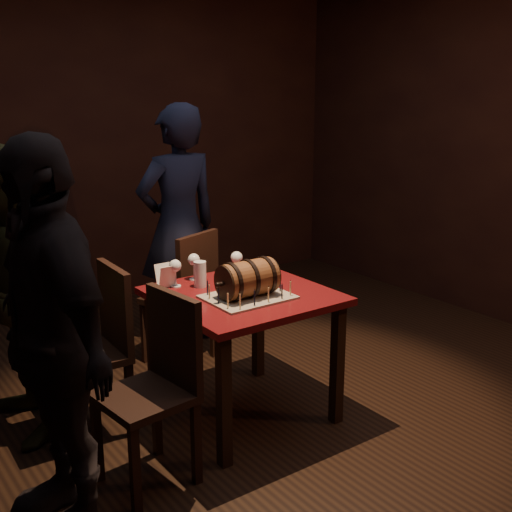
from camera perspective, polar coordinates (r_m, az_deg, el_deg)
name	(u,v)px	position (r m, az deg, el deg)	size (l,w,h in m)	color
room_shell	(265,176)	(3.46, 0.77, 7.09)	(5.04, 5.04, 2.80)	black
pub_table	(243,311)	(3.63, -1.15, -4.91)	(0.90, 0.90, 0.75)	#4A0C10
cake_board	(248,297)	(3.50, -0.73, -3.67)	(0.45, 0.35, 0.01)	gray
barrel_cake	(248,279)	(3.47, -0.75, -2.03)	(0.36, 0.21, 0.21)	brown
birthday_candles	(248,289)	(3.49, -0.73, -2.94)	(0.40, 0.30, 0.09)	#F1D490
wine_glass_left	(175,267)	(3.69, -7.20, -0.98)	(0.07, 0.07, 0.16)	silver
wine_glass_mid	(194,261)	(3.81, -5.55, -0.43)	(0.07, 0.07, 0.16)	silver
wine_glass_right	(237,259)	(3.84, -1.73, -0.23)	(0.07, 0.07, 0.16)	silver
pint_of_ale	(200,275)	(3.69, -4.99, -1.66)	(0.07, 0.07, 0.15)	silver
menu_card	(166,276)	(3.70, -8.04, -1.80)	(0.10, 0.05, 0.13)	white
chair_back	(187,291)	(4.39, -6.15, -3.07)	(0.52, 0.52, 0.93)	black
chair_left_rear	(100,341)	(3.64, -13.72, -7.31)	(0.42, 0.42, 0.93)	black
chair_left_front	(158,378)	(3.14, -8.69, -10.68)	(0.44, 0.44, 0.93)	black
person_back	(178,227)	(4.68, -6.92, 2.59)	(0.64, 0.42, 1.76)	black
person_left_rear	(8,299)	(3.60, -21.14, -3.55)	(0.77, 0.60, 1.59)	#3B3B1D
person_left_front	(51,340)	(2.81, -17.78, -7.12)	(1.00, 0.42, 1.71)	black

